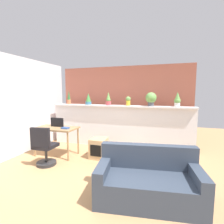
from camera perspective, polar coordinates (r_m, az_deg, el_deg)
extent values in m
plane|color=tan|center=(3.57, -7.45, -21.27)|extent=(12.00, 12.00, 0.00)
cube|color=silver|center=(5.14, 2.06, -5.08)|extent=(4.28, 0.16, 1.25)
cube|color=silver|center=(5.01, 1.96, 2.05)|extent=(4.28, 0.28, 0.04)
cube|color=#9E5442|center=(5.62, 3.75, 2.39)|extent=(4.28, 0.10, 2.50)
cube|color=silver|center=(4.98, -31.29, 1.46)|extent=(0.12, 4.40, 2.60)
cylinder|color=#C66B42|center=(5.70, -14.21, 3.33)|extent=(0.12, 0.12, 0.14)
cone|color=#2D7033|center=(5.69, -14.27, 5.46)|extent=(0.09, 0.09, 0.28)
cylinder|color=#386B84|center=(5.36, -7.92, 3.00)|extent=(0.19, 0.19, 0.09)
cone|color=#3D843D|center=(5.36, -7.94, 4.87)|extent=(0.16, 0.16, 0.26)
cylinder|color=#B7474C|center=(5.07, -1.22, 3.00)|extent=(0.16, 0.16, 0.12)
sphere|color=#669E4C|center=(5.06, -1.22, 4.10)|extent=(0.13, 0.13, 0.13)
cone|color=#669E4C|center=(5.06, -1.23, 5.58)|extent=(0.11, 0.11, 0.21)
cylinder|color=gold|center=(4.90, 5.46, 2.99)|extent=(0.12, 0.12, 0.14)
sphere|color=#669E4C|center=(4.89, 5.48, 4.42)|extent=(0.14, 0.14, 0.14)
cylinder|color=#4C4C51|center=(4.82, 12.92, 2.66)|extent=(0.16, 0.16, 0.12)
sphere|color=#669E4C|center=(4.81, 12.98, 4.69)|extent=(0.30, 0.30, 0.30)
cylinder|color=silver|center=(4.82, 21.04, 2.30)|extent=(0.14, 0.14, 0.10)
sphere|color=#669E4C|center=(4.81, 21.10, 3.50)|extent=(0.17, 0.17, 0.17)
cone|color=#669E4C|center=(4.81, 21.16, 5.11)|extent=(0.14, 0.14, 0.20)
cylinder|color=#99754C|center=(4.93, -24.59, -9.40)|extent=(0.04, 0.04, 0.71)
cylinder|color=#99754C|center=(4.33, -14.58, -11.18)|extent=(0.04, 0.04, 0.71)
cylinder|color=#99754C|center=(5.29, -20.90, -8.15)|extent=(0.04, 0.04, 0.71)
cylinder|color=#99754C|center=(4.74, -11.30, -9.53)|extent=(0.04, 0.04, 0.71)
cube|color=#99754C|center=(4.72, -18.24, -5.14)|extent=(1.10, 0.60, 0.04)
cube|color=black|center=(4.77, -17.96, -3.30)|extent=(0.38, 0.04, 0.24)
cylinder|color=#262628|center=(4.37, -21.13, -15.73)|extent=(0.44, 0.44, 0.07)
cylinder|color=#333333|center=(4.30, -21.25, -13.20)|extent=(0.06, 0.06, 0.34)
cube|color=black|center=(4.23, -21.37, -10.52)|extent=(0.44, 0.44, 0.08)
cube|color=black|center=(4.01, -22.97, -7.82)|extent=(0.45, 0.12, 0.42)
cube|color=tan|center=(4.43, -4.47, -12.00)|extent=(0.40, 0.40, 0.50)
cube|color=black|center=(4.27, -5.47, -12.76)|extent=(0.28, 0.04, 0.28)
cube|color=#2D4C8C|center=(4.46, -15.40, -5.21)|extent=(0.18, 0.14, 0.04)
cube|color=#333D4C|center=(2.90, 12.00, -23.85)|extent=(1.65, 0.98, 0.40)
cube|color=#333D4C|center=(3.00, 11.94, -14.32)|extent=(1.57, 0.38, 0.40)
cube|color=#333D4C|center=(2.82, -2.96, -18.20)|extent=(0.27, 0.78, 0.16)
cube|color=#333D4C|center=(2.89, 26.90, -18.32)|extent=(0.27, 0.78, 0.16)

